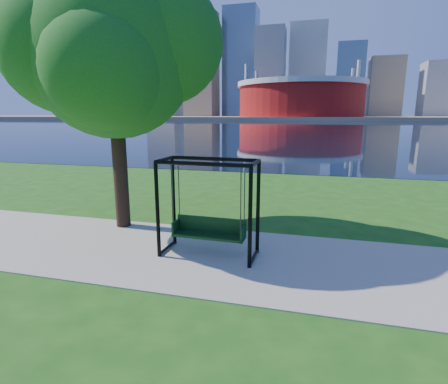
% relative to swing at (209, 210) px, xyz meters
% --- Properties ---
extents(ground, '(900.00, 900.00, 0.00)m').
position_rel_swing_xyz_m(ground, '(0.39, 0.42, -1.14)').
color(ground, '#1E5114').
rests_on(ground, ground).
extents(path, '(120.00, 4.00, 0.03)m').
position_rel_swing_xyz_m(path, '(0.39, -0.08, -1.12)').
color(path, '#9E937F').
rests_on(path, ground).
extents(river, '(900.00, 180.00, 0.02)m').
position_rel_swing_xyz_m(river, '(0.39, 102.42, -1.13)').
color(river, black).
rests_on(river, ground).
extents(far_bank, '(900.00, 228.00, 2.00)m').
position_rel_swing_xyz_m(far_bank, '(0.39, 306.42, -0.14)').
color(far_bank, '#937F60').
rests_on(far_bank, ground).
extents(stadium, '(83.00, 83.00, 32.00)m').
position_rel_swing_xyz_m(stadium, '(-9.61, 235.42, 13.09)').
color(stadium, maroon).
rests_on(stadium, far_bank).
extents(skyline, '(392.00, 66.00, 96.50)m').
position_rel_swing_xyz_m(skyline, '(-3.88, 319.81, 34.75)').
color(skyline, gray).
rests_on(skyline, far_bank).
extents(swing, '(2.33, 1.05, 2.36)m').
position_rel_swing_xyz_m(swing, '(0.00, 0.00, 0.00)').
color(swing, black).
rests_on(swing, ground).
extents(park_tree, '(5.91, 5.34, 7.35)m').
position_rel_swing_xyz_m(park_tree, '(-3.25, 1.52, 3.96)').
color(park_tree, black).
rests_on(park_tree, ground).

